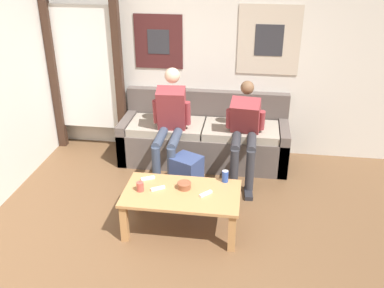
% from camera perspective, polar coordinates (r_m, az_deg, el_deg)
% --- Properties ---
extents(ground_plane, '(18.00, 18.00, 0.00)m').
position_cam_1_polar(ground_plane, '(4.00, -5.41, -16.53)').
color(ground_plane, brown).
extents(wall_back, '(10.00, 0.07, 2.55)m').
position_cam_1_polar(wall_back, '(5.66, 0.10, 11.42)').
color(wall_back, silver).
rests_on(wall_back, ground_plane).
extents(door_frame, '(1.00, 0.10, 2.15)m').
position_cam_1_polar(door_frame, '(5.83, -14.07, 10.30)').
color(door_frame, '#382319').
rests_on(door_frame, ground_plane).
extents(couch, '(2.15, 0.75, 0.87)m').
position_cam_1_polar(couch, '(5.62, 1.62, 0.72)').
color(couch, '#564C47').
rests_on(couch, ground_plane).
extents(coffee_table, '(1.15, 0.64, 0.43)m').
position_cam_1_polar(coffee_table, '(4.27, -1.38, -7.25)').
color(coffee_table, '#B27F4C').
rests_on(coffee_table, ground_plane).
extents(person_seated_adult, '(0.47, 0.92, 1.29)m').
position_cam_1_polar(person_seated_adult, '(5.15, -2.99, 3.12)').
color(person_seated_adult, '#384256').
rests_on(person_seated_adult, ground_plane).
extents(person_seated_teen, '(0.47, 0.90, 1.15)m').
position_cam_1_polar(person_seated_teen, '(5.10, 7.03, 1.93)').
color(person_seated_teen, '#2D2D33').
rests_on(person_seated_teen, ground_plane).
extents(backpack, '(0.40, 0.39, 0.44)m').
position_cam_1_polar(backpack, '(4.96, -0.78, -4.18)').
color(backpack, navy).
rests_on(backpack, ground_plane).
extents(ceramic_bowl, '(0.14, 0.14, 0.07)m').
position_cam_1_polar(ceramic_bowl, '(4.27, -1.04, -5.49)').
color(ceramic_bowl, brown).
rests_on(ceramic_bowl, coffee_table).
extents(pillar_candle, '(0.07, 0.07, 0.11)m').
position_cam_1_polar(pillar_candle, '(4.25, -6.93, -5.65)').
color(pillar_candle, '#B24C42').
rests_on(pillar_candle, coffee_table).
extents(drink_can_blue, '(0.07, 0.07, 0.12)m').
position_cam_1_polar(drink_can_blue, '(4.38, 4.44, -4.31)').
color(drink_can_blue, '#28479E').
rests_on(drink_can_blue, coffee_table).
extents(game_controller_near_left, '(0.14, 0.10, 0.03)m').
position_cam_1_polar(game_controller_near_left, '(4.46, -5.91, -4.56)').
color(game_controller_near_left, white).
rests_on(game_controller_near_left, coffee_table).
extents(game_controller_near_right, '(0.12, 0.13, 0.03)m').
position_cam_1_polar(game_controller_near_right, '(4.18, 1.85, -6.64)').
color(game_controller_near_right, white).
rests_on(game_controller_near_right, coffee_table).
extents(game_controller_far_center, '(0.14, 0.11, 0.03)m').
position_cam_1_polar(game_controller_far_center, '(4.28, -4.57, -5.92)').
color(game_controller_far_center, white).
rests_on(game_controller_far_center, coffee_table).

